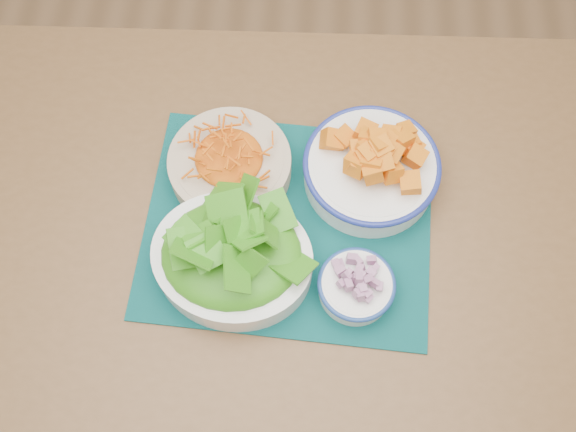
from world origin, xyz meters
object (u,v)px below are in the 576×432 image
object	(u,v)px
squash_bowl	(372,165)
onion_bowl	(356,285)
carrot_bowl	(230,162)
lettuce_bowl	(232,254)
placemat	(288,224)
table	(295,254)

from	to	relation	value
squash_bowl	onion_bowl	world-z (taller)	squash_bowl
carrot_bowl	squash_bowl	xyz separation A→B (m)	(0.24, 0.00, 0.01)
carrot_bowl	lettuce_bowl	size ratio (longest dim) A/B	0.92
carrot_bowl	squash_bowl	world-z (taller)	squash_bowl
placemat	squash_bowl	bearing A→B (deg)	37.48
squash_bowl	onion_bowl	xyz separation A→B (m)	(-0.02, -0.21, -0.02)
squash_bowl	lettuce_bowl	size ratio (longest dim) A/B	0.86
table	carrot_bowl	distance (m)	0.21
lettuce_bowl	squash_bowl	bearing A→B (deg)	48.38
placemat	lettuce_bowl	bearing A→B (deg)	-132.45
onion_bowl	carrot_bowl	bearing A→B (deg)	136.69
squash_bowl	carrot_bowl	bearing A→B (deg)	-180.00
table	carrot_bowl	world-z (taller)	carrot_bowl
table	squash_bowl	xyz separation A→B (m)	(0.12, 0.11, 0.14)
table	onion_bowl	world-z (taller)	onion_bowl
table	lettuce_bowl	xyz separation A→B (m)	(-0.10, -0.06, 0.15)
table	squash_bowl	size ratio (longest dim) A/B	5.25
table	squash_bowl	distance (m)	0.22
placemat	onion_bowl	xyz separation A→B (m)	(0.12, -0.12, 0.03)
squash_bowl	onion_bowl	distance (m)	0.21
table	lettuce_bowl	bearing A→B (deg)	-149.02
lettuce_bowl	carrot_bowl	bearing A→B (deg)	106.79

